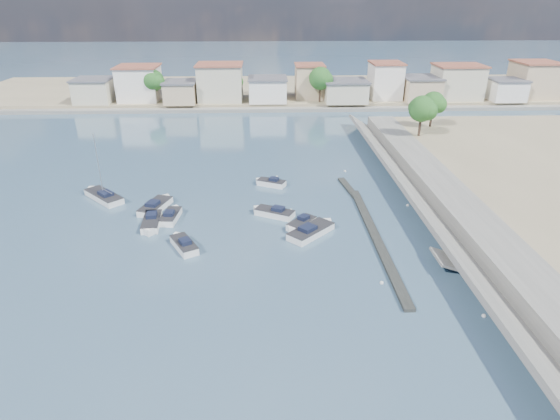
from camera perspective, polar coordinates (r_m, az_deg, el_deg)
The scene contains 17 objects.
ground at distance 78.71m, azimuth 1.77°, elevation 6.84°, with size 400.00×400.00×0.00m, color #345169.
seawall_walkway at distance 58.15m, azimuth 22.10°, elevation -0.90°, with size 5.00×90.00×1.80m, color slate.
breakwater at distance 54.53m, azimuth 10.89°, elevation -1.98°, with size 2.00×31.02×0.35m.
far_shore_land at distance 128.94m, azimuth 0.25°, elevation 14.35°, with size 160.00×40.00×1.40m, color gray.
far_shore_quay at distance 108.46m, azimuth 0.70°, elevation 12.15°, with size 160.00×2.50×0.80m, color slate.
far_town at distance 114.35m, azimuth 6.13°, elevation 15.00°, with size 113.01×12.80×8.35m.
shore_trees at distance 105.21m, azimuth 5.49°, elevation 14.87°, with size 74.56×38.32×7.92m.
motorboat_a at distance 50.45m, azimuth -11.69°, elevation -4.13°, with size 3.55×4.62×1.48m.
motorboat_b at distance 57.06m, azimuth -13.12°, elevation -0.71°, with size 2.15×4.78×1.48m.
motorboat_c at distance 56.38m, azimuth -0.88°, elevation -0.33°, with size 5.06×3.72×1.48m.
motorboat_d at distance 53.59m, azimuth 2.50°, elevation -1.78°, with size 3.72×3.97×1.48m.
motorboat_e at distance 60.22m, azimuth -14.81°, elevation 0.51°, with size 3.66×5.99×1.48m.
motorboat_f at distance 65.31m, azimuth -1.21°, elevation 3.32°, with size 4.26×3.07×1.48m.
motorboat_g at distance 55.87m, azimuth -15.40°, elevation -1.54°, with size 2.33×5.59×1.48m.
motorboat_h at distance 52.28m, azimuth 4.00°, elevation -2.54°, with size 5.69×5.71×1.48m.
sailboat at distance 65.25m, azimuth -20.80°, elevation 1.62°, with size 6.15×6.21×9.00m.
mooring_buoys at distance 56.99m, azimuth 8.97°, elevation -0.73°, with size 16.64×35.39×0.37m.
Camera 1 is at (-5.11, -34.63, 24.48)m, focal length 30.00 mm.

